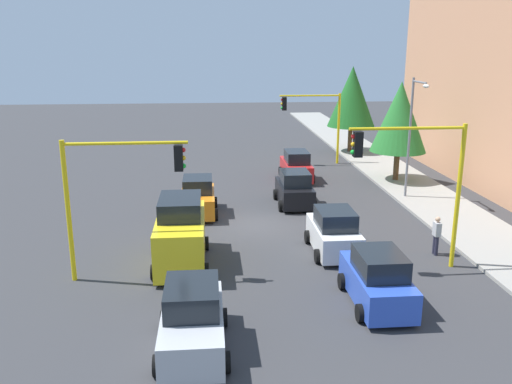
{
  "coord_description": "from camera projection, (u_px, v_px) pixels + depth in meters",
  "views": [
    {
      "loc": [
        25.6,
        -2.22,
        8.7
      ],
      "look_at": [
        -1.81,
        0.19,
        1.2
      ],
      "focal_mm": 37.76,
      "sensor_mm": 36.0,
      "label": 1
    }
  ],
  "objects": [
    {
      "name": "ground_plane",
      "position": [
        255.0,
        224.0,
        27.08
      ],
      "size": [
        120.0,
        120.0,
        0.0
      ],
      "primitive_type": "plane",
      "color": "#353538"
    },
    {
      "name": "car_blue",
      "position": [
        377.0,
        280.0,
        18.54
      ],
      "size": [
        3.96,
        2.01,
        1.98
      ],
      "color": "blue",
      "rests_on": "ground"
    },
    {
      "name": "car_white",
      "position": [
        334.0,
        233.0,
        23.21
      ],
      "size": [
        3.78,
        2.05,
        1.98
      ],
      "color": "white",
      "rests_on": "ground"
    },
    {
      "name": "traffic_signal_near_left",
      "position": [
        417.0,
        169.0,
        20.72
      ],
      "size": [
        0.36,
        4.59,
        5.84
      ],
      "color": "yellow",
      "rests_on": "ground"
    },
    {
      "name": "car_black",
      "position": [
        294.0,
        190.0,
        30.19
      ],
      "size": [
        3.78,
        2.05,
        1.98
      ],
      "color": "black",
      "rests_on": "ground"
    },
    {
      "name": "delivery_van_yellow",
      "position": [
        181.0,
        234.0,
        21.92
      ],
      "size": [
        4.8,
        2.22,
        2.77
      ],
      "color": "yellow",
      "rests_on": "ground"
    },
    {
      "name": "car_red",
      "position": [
        296.0,
        166.0,
        35.94
      ],
      "size": [
        4.19,
        1.97,
        1.98
      ],
      "color": "red",
      "rests_on": "ground"
    },
    {
      "name": "traffic_signal_far_left",
      "position": [
        314.0,
        114.0,
        40.02
      ],
      "size": [
        0.36,
        4.59,
        5.29
      ],
      "color": "yellow",
      "rests_on": "ground"
    },
    {
      "name": "tree_roadside_mid",
      "position": [
        400.0,
        117.0,
        34.49
      ],
      "size": [
        3.59,
        3.59,
        6.53
      ],
      "color": "brown",
      "rests_on": "ground"
    },
    {
      "name": "street_lamp_curbside",
      "position": [
        413.0,
        126.0,
        30.19
      ],
      "size": [
        2.15,
        0.28,
        7.0
      ],
      "color": "slate",
      "rests_on": "ground"
    },
    {
      "name": "car_silver",
      "position": [
        193.0,
        320.0,
        15.8
      ],
      "size": [
        4.09,
        2.11,
        1.98
      ],
      "color": "#B2B5BA",
      "rests_on": "ground"
    },
    {
      "name": "tree_roadside_far",
      "position": [
        352.0,
        97.0,
        43.96
      ],
      "size": [
        3.9,
        3.9,
        7.12
      ],
      "color": "brown",
      "rests_on": "ground"
    },
    {
      "name": "car_orange",
      "position": [
        198.0,
        198.0,
        28.56
      ],
      "size": [
        3.76,
        2.05,
        1.98
      ],
      "color": "orange",
      "rests_on": "ground"
    },
    {
      "name": "pedestrian_crossing",
      "position": [
        436.0,
        234.0,
        22.97
      ],
      "size": [
        0.4,
        0.24,
        1.7
      ],
      "color": "#262638",
      "rests_on": "ground"
    },
    {
      "name": "sidewalk_kerb",
      "position": [
        420.0,
        192.0,
        32.76
      ],
      "size": [
        80.0,
        4.0,
        0.15
      ],
      "primitive_type": "cube",
      "color": "gray",
      "rests_on": "ground"
    },
    {
      "name": "lane_arrow_near",
      "position": [
        187.0,
        353.0,
        15.76
      ],
      "size": [
        2.4,
        1.1,
        1.1
      ],
      "color": "silver",
      "rests_on": "ground"
    },
    {
      "name": "traffic_signal_near_right",
      "position": [
        117.0,
        182.0,
        19.82
      ],
      "size": [
        0.36,
        4.59,
        5.43
      ],
      "color": "yellow",
      "rests_on": "ground"
    }
  ]
}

